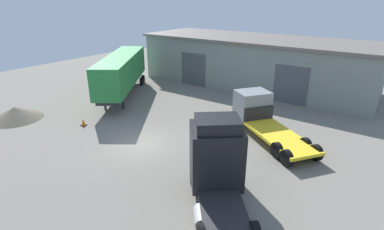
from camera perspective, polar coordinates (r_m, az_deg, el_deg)
The scene contains 7 objects.
ground_plane at distance 20.76m, azimuth -9.67°, elevation -5.50°, with size 60.00×60.00×0.00m, color slate.
warehouse_building at distance 34.45m, azimuth 11.93°, elevation 9.92°, with size 25.24×8.88×5.24m.
tractor_unit_black at distance 14.74m, azimuth 4.78°, elevation -8.79°, with size 5.94×6.50×4.08m.
container_trailer_green at distance 30.30m, azimuth -13.23°, elevation 8.20°, with size 8.73×11.16×4.09m.
flatbed_truck_grey at distance 22.57m, azimuth 12.77°, elevation 0.16°, with size 7.64×6.51×2.71m.
gravel_pile at distance 28.40m, azimuth -30.61°, elevation 0.34°, with size 4.18×4.18×1.01m.
traffic_cone at distance 24.72m, azimuth -19.99°, elevation -1.35°, with size 0.40×0.40×0.55m.
Camera 1 is at (13.33, -12.86, 9.37)m, focal length 28.00 mm.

